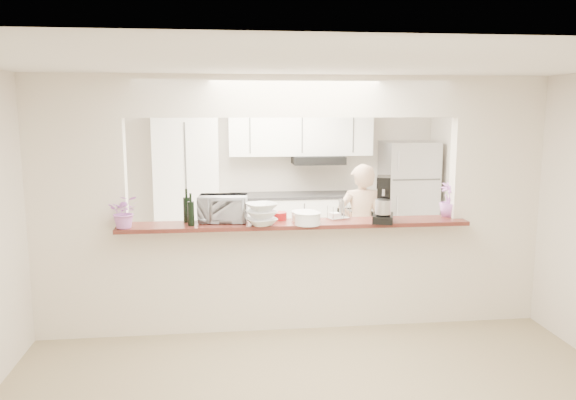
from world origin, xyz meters
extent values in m
plane|color=gray|center=(0.00, 0.00, 0.00)|extent=(6.00, 6.00, 0.00)
cube|color=beige|center=(0.00, 1.55, 0.01)|extent=(5.00, 2.90, 0.01)
cube|color=white|center=(-2.05, 0.00, 1.25)|extent=(0.90, 0.15, 2.50)
cube|color=white|center=(2.05, 0.00, 1.25)|extent=(0.90, 0.15, 2.50)
cube|color=white|center=(0.00, 0.00, 2.30)|extent=(3.20, 0.15, 0.40)
cube|color=white|center=(0.00, 0.00, 0.53)|extent=(3.20, 0.15, 1.05)
cube|color=maroon|center=(0.00, -0.05, 1.07)|extent=(3.40, 0.38, 0.04)
cube|color=white|center=(-1.20, 2.70, 1.05)|extent=(0.90, 0.60, 2.10)
cube|color=white|center=(0.45, 2.70, 0.45)|extent=(2.10, 0.60, 0.90)
cube|color=#2E2D30|center=(0.45, 2.70, 0.92)|extent=(2.10, 0.62, 0.04)
cube|color=white|center=(0.45, 2.83, 1.88)|extent=(2.10, 0.35, 0.75)
cube|color=black|center=(0.70, 2.72, 1.44)|extent=(0.75, 0.45, 0.12)
cube|color=black|center=(1.20, 2.40, 0.50)|extent=(0.55, 0.02, 0.55)
cube|color=#B5B5BA|center=(2.05, 2.65, 0.85)|extent=(0.75, 0.70, 1.70)
imported|color=#D570C9|center=(-1.60, -0.15, 1.25)|extent=(0.30, 0.27, 0.31)
cylinder|color=black|center=(-1.05, 0.07, 1.21)|extent=(0.07, 0.07, 0.24)
cylinder|color=black|center=(-1.05, 0.07, 1.38)|extent=(0.02, 0.02, 0.08)
cylinder|color=black|center=(-1.00, -0.12, 1.21)|extent=(0.06, 0.06, 0.23)
cylinder|color=black|center=(-1.00, -0.12, 1.36)|extent=(0.02, 0.02, 0.08)
imported|color=#A5A5AA|center=(-0.70, 0.05, 1.22)|extent=(0.50, 0.36, 0.26)
imported|color=silver|center=(-0.34, -0.17, 1.19)|extent=(0.36, 0.36, 0.21)
cylinder|color=white|center=(0.10, -0.19, 1.14)|extent=(0.25, 0.25, 0.11)
cylinder|color=white|center=(0.10, -0.19, 1.20)|extent=(0.25, 0.25, 0.01)
cylinder|color=white|center=(0.10, 0.03, 1.13)|extent=(0.25, 0.25, 0.08)
cylinder|color=white|center=(0.10, 0.03, 1.18)|extent=(0.26, 0.26, 0.01)
cylinder|color=maroon|center=(-0.15, 0.08, 1.13)|extent=(0.16, 0.16, 0.08)
cylinder|color=#C3AF89|center=(0.05, -0.03, 1.12)|extent=(0.14, 0.14, 0.07)
cube|color=silver|center=(0.45, 0.05, 1.10)|extent=(0.24, 0.19, 0.01)
cube|color=white|center=(0.45, 0.05, 1.13)|extent=(0.11, 0.11, 0.05)
cube|color=black|center=(0.85, -0.15, 1.13)|extent=(0.28, 0.34, 0.07)
cube|color=black|center=(0.88, -0.05, 1.33)|extent=(0.16, 0.14, 0.32)
cube|color=black|center=(0.85, -0.16, 1.49)|extent=(0.20, 0.28, 0.11)
cylinder|color=#B7B7BC|center=(0.83, -0.21, 1.25)|extent=(0.15, 0.15, 0.14)
imported|color=#B464BA|center=(1.60, 0.05, 1.26)|extent=(0.21, 0.21, 0.35)
imported|color=tan|center=(0.94, 1.09, 0.76)|extent=(0.57, 0.38, 1.53)
camera|label=1|loc=(-0.70, -5.37, 2.19)|focal=35.00mm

